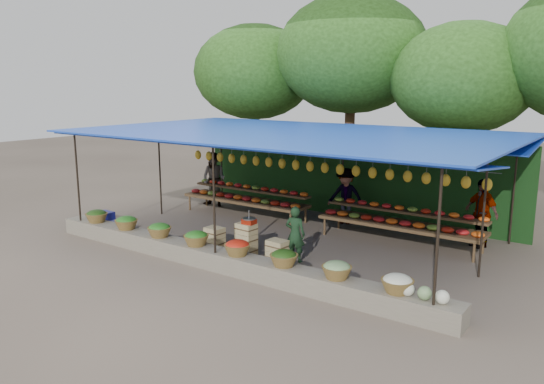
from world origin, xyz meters
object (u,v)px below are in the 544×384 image
Objects in this scene: crate_counter at (245,242)px; blue_crate_front at (105,217)px; blue_crate_back at (119,227)px; vendor_seated at (295,234)px; weighing_scale at (249,221)px.

crate_counter is 4.83× the size of blue_crate_front.
blue_crate_front is (-5.30, 0.03, -0.16)m from crate_counter.
blue_crate_front is at bearing 139.53° from blue_crate_back.
vendor_seated is 5.36m from blue_crate_back.
vendor_seated is 2.59× the size of blue_crate_back.
vendor_seated is (1.12, 0.26, -0.20)m from weighing_scale.
crate_counter is 5.30m from blue_crate_front.
blue_crate_front is (-5.42, 0.03, -0.70)m from weighing_scale.
blue_crate_front is at bearing -8.38° from vendor_seated.
weighing_scale is at bearing 0.00° from crate_counter.
weighing_scale is (0.12, 0.00, 0.54)m from crate_counter.
crate_counter is 1.83× the size of vendor_seated.
weighing_scale reaches higher than blue_crate_back.
vendor_seated is at bearing -10.03° from blue_crate_back.
vendor_seated is (1.24, 0.26, 0.34)m from crate_counter.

